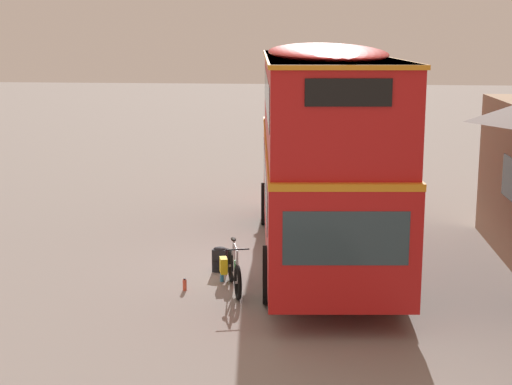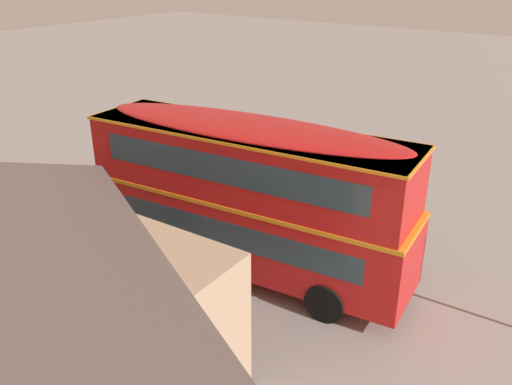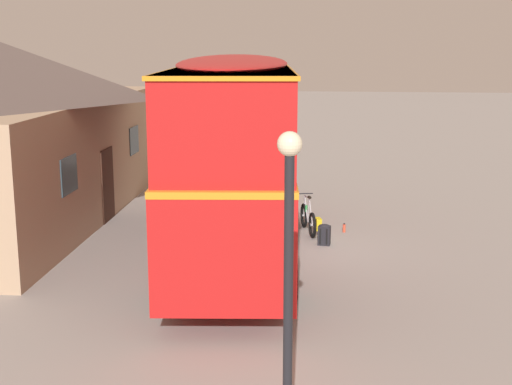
{
  "view_description": "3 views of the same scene",
  "coord_description": "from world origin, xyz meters",
  "px_view_note": "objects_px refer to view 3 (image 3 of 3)",
  "views": [
    {
      "loc": [
        16.3,
        1.64,
        5.04
      ],
      "look_at": [
        0.8,
        0.09,
        1.81
      ],
      "focal_mm": 54.7,
      "sensor_mm": 36.0,
      "label": 1
    },
    {
      "loc": [
        -9.46,
        12.93,
        8.96
      ],
      "look_at": [
        0.0,
        -0.28,
        1.78
      ],
      "focal_mm": 37.59,
      "sensor_mm": 36.0,
      "label": 2
    },
    {
      "loc": [
        -16.99,
        -0.87,
        5.03
      ],
      "look_at": [
        -0.12,
        0.98,
        1.45
      ],
      "focal_mm": 49.58,
      "sensor_mm": 36.0,
      "label": 3
    }
  ],
  "objects_px": {
    "touring_bicycle": "(309,219)",
    "water_bottle_blue_sports": "(319,233)",
    "water_bottle_red_squeeze": "(344,228)",
    "double_decker_bus": "(235,149)",
    "street_lamp": "(289,266)",
    "backpack_on_ground": "(324,234)"
  },
  "relations": [
    {
      "from": "backpack_on_ground",
      "to": "street_lamp",
      "type": "xyz_separation_m",
      "value": [
        -9.84,
        0.3,
        2.3
      ]
    },
    {
      "from": "touring_bicycle",
      "to": "backpack_on_ground",
      "type": "relative_size",
      "value": 3.19
    },
    {
      "from": "backpack_on_ground",
      "to": "street_lamp",
      "type": "height_order",
      "value": "street_lamp"
    },
    {
      "from": "backpack_on_ground",
      "to": "water_bottle_blue_sports",
      "type": "height_order",
      "value": "backpack_on_ground"
    },
    {
      "from": "backpack_on_ground",
      "to": "touring_bicycle",
      "type": "bearing_deg",
      "value": 20.43
    },
    {
      "from": "street_lamp",
      "to": "touring_bicycle",
      "type": "bearing_deg",
      "value": 0.63
    },
    {
      "from": "water_bottle_red_squeeze",
      "to": "street_lamp",
      "type": "relative_size",
      "value": 0.06
    },
    {
      "from": "touring_bicycle",
      "to": "water_bottle_blue_sports",
      "type": "xyz_separation_m",
      "value": [
        -0.46,
        -0.29,
        -0.26
      ]
    },
    {
      "from": "water_bottle_blue_sports",
      "to": "street_lamp",
      "type": "distance_m",
      "value": 10.8
    },
    {
      "from": "water_bottle_blue_sports",
      "to": "double_decker_bus",
      "type": "bearing_deg",
      "value": 135.76
    },
    {
      "from": "water_bottle_blue_sports",
      "to": "street_lamp",
      "type": "xyz_separation_m",
      "value": [
        -10.51,
        0.17,
        2.46
      ]
    },
    {
      "from": "backpack_on_ground",
      "to": "street_lamp",
      "type": "distance_m",
      "value": 10.11
    },
    {
      "from": "water_bottle_red_squeeze",
      "to": "water_bottle_blue_sports",
      "type": "relative_size",
      "value": 1.01
    },
    {
      "from": "water_bottle_red_squeeze",
      "to": "street_lamp",
      "type": "xyz_separation_m",
      "value": [
        -11.14,
        0.82,
        2.46
      ]
    },
    {
      "from": "touring_bicycle",
      "to": "double_decker_bus",
      "type": "bearing_deg",
      "value": 145.92
    },
    {
      "from": "double_decker_bus",
      "to": "water_bottle_red_squeeze",
      "type": "relative_size",
      "value": 41.19
    },
    {
      "from": "double_decker_bus",
      "to": "water_bottle_blue_sports",
      "type": "relative_size",
      "value": 41.48
    },
    {
      "from": "double_decker_bus",
      "to": "street_lamp",
      "type": "bearing_deg",
      "value": -168.02
    },
    {
      "from": "water_bottle_red_squeeze",
      "to": "water_bottle_blue_sports",
      "type": "bearing_deg",
      "value": 133.91
    },
    {
      "from": "double_decker_bus",
      "to": "street_lamp",
      "type": "relative_size",
      "value": 2.48
    },
    {
      "from": "street_lamp",
      "to": "backpack_on_ground",
      "type": "bearing_deg",
      "value": -1.75
    },
    {
      "from": "double_decker_bus",
      "to": "touring_bicycle",
      "type": "relative_size",
      "value": 5.85
    }
  ]
}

